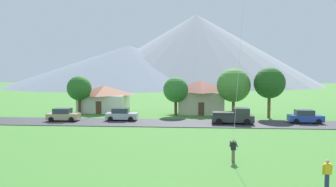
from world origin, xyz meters
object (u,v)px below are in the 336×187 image
at_px(parked_car_tan_mid_east, 63,115).
at_px(pickup_truck_charcoal_west_side, 234,116).
at_px(house_leftmost, 104,98).
at_px(tree_near_left, 79,88).
at_px(tree_near_right, 234,85).
at_px(watcher_person, 327,174).
at_px(parked_car_silver_mid_west, 122,115).
at_px(parked_car_blue_west_end, 305,117).
at_px(house_left_center, 201,96).
at_px(tree_center, 176,90).
at_px(tree_right_of_center, 269,83).

xyz_separation_m(parked_car_tan_mid_east, pickup_truck_charcoal_west_side, (22.44, -0.58, 0.19)).
distance_m(house_leftmost, tree_near_left, 5.04).
xyz_separation_m(house_leftmost, tree_near_right, (20.87, -5.17, 2.40)).
bearing_deg(tree_near_right, watcher_person, -87.06).
bearing_deg(house_leftmost, pickup_truck_charcoal_west_side, -30.82).
height_order(tree_near_right, watcher_person, tree_near_right).
relative_size(tree_near_right, watcher_person, 4.26).
distance_m(house_leftmost, watcher_person, 41.22).
bearing_deg(house_leftmost, parked_car_silver_mid_west, -62.77).
bearing_deg(tree_near_left, parked_car_tan_mid_east, -85.60).
distance_m(house_leftmost, parked_car_tan_mid_east, 11.72).
height_order(house_leftmost, parked_car_blue_west_end, house_leftmost).
bearing_deg(house_left_center, parked_car_blue_west_end, -38.24).
distance_m(tree_center, watcher_person, 32.18).
bearing_deg(pickup_truck_charcoal_west_side, tree_right_of_center, 46.57).
xyz_separation_m(house_left_center, pickup_truck_charcoal_west_side, (3.88, -11.58, -1.70)).
xyz_separation_m(house_leftmost, parked_car_blue_west_end, (29.28, -10.71, -1.39)).
xyz_separation_m(tree_near_left, parked_car_tan_mid_east, (0.59, -7.73, -3.20)).
bearing_deg(parked_car_tan_mid_east, tree_right_of_center, 11.06).
height_order(house_left_center, tree_center, tree_center).
distance_m(house_left_center, tree_near_left, 19.47).
distance_m(house_leftmost, tree_center, 13.10).
bearing_deg(parked_car_silver_mid_west, parked_car_tan_mid_east, -172.11).
distance_m(parked_car_silver_mid_west, pickup_truck_charcoal_west_side, 14.86).
bearing_deg(tree_near_right, pickup_truck_charcoal_west_side, -96.64).
relative_size(tree_center, tree_near_right, 0.82).
height_order(tree_right_of_center, pickup_truck_charcoal_west_side, tree_right_of_center).
bearing_deg(watcher_person, pickup_truck_charcoal_west_side, 95.82).
xyz_separation_m(house_left_center, watcher_person, (6.19, -34.18, -1.88)).
relative_size(house_left_center, watcher_person, 4.53).
relative_size(house_left_center, parked_car_blue_west_end, 1.78).
bearing_deg(pickup_truck_charcoal_west_side, tree_near_right, 83.36).
xyz_separation_m(house_leftmost, parked_car_silver_mid_west, (5.32, -10.33, -1.39)).
height_order(parked_car_silver_mid_west, parked_car_tan_mid_east, same).
relative_size(tree_center, parked_car_blue_west_end, 1.37).
height_order(tree_near_right, parked_car_blue_west_end, tree_near_right).
bearing_deg(house_leftmost, watcher_person, -57.08).
bearing_deg(tree_center, tree_right_of_center, -7.21).
xyz_separation_m(tree_near_left, watcher_person, (25.34, -30.92, -3.19)).
xyz_separation_m(tree_near_right, watcher_person, (1.51, -29.41, -3.78)).
height_order(parked_car_silver_mid_west, watcher_person, parked_car_silver_mid_west).
bearing_deg(watcher_person, parked_car_blue_west_end, 73.89).
bearing_deg(tree_near_left, pickup_truck_charcoal_west_side, -19.85).
relative_size(tree_right_of_center, parked_car_silver_mid_west, 1.72).
relative_size(tree_right_of_center, tree_near_right, 1.02).
relative_size(parked_car_silver_mid_west, parked_car_tan_mid_east, 0.99).
bearing_deg(tree_right_of_center, parked_car_silver_mid_west, -167.77).
distance_m(tree_center, parked_car_blue_west_end, 18.44).
bearing_deg(tree_center, parked_car_silver_mid_west, -138.60).
bearing_deg(parked_car_blue_west_end, parked_car_silver_mid_west, 179.09).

